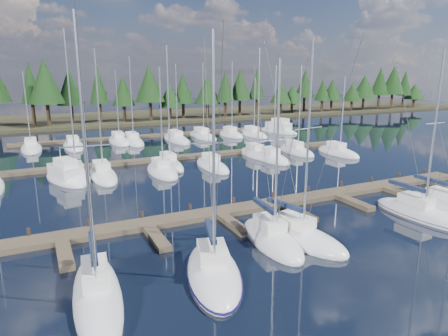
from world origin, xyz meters
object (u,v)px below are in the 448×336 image
front_sailboat_2 (272,238)px  front_sailboat_4 (419,213)px  motor_yacht_left (65,177)px  motor_yacht_right (278,130)px  front_sailboat_0 (97,295)px  front_sailboat_1 (213,272)px  main_dock (283,204)px  front_sailboat_3 (298,236)px

front_sailboat_2 → front_sailboat_4: front_sailboat_4 is taller
motor_yacht_left → motor_yacht_right: motor_yacht_right is taller
front_sailboat_4 → front_sailboat_0: bearing=-177.1°
front_sailboat_2 → front_sailboat_4: (13.48, -0.93, 0.00)m
front_sailboat_1 → motor_yacht_right: 57.42m
front_sailboat_4 → motor_yacht_left: 34.68m
front_sailboat_1 → front_sailboat_0: bearing=176.7°
front_sailboat_0 → motor_yacht_right: front_sailboat_0 is taller
main_dock → front_sailboat_4: bearing=-38.9°
front_sailboat_1 → motor_yacht_left: 26.41m
front_sailboat_1 → motor_yacht_right: (34.50, 45.90, 0.21)m
front_sailboat_3 → front_sailboat_0: bearing=-172.8°
motor_yacht_left → main_dock: bearing=-46.4°
front_sailboat_4 → motor_yacht_right: (15.46, 44.24, 0.21)m
front_sailboat_3 → motor_yacht_left: bearing=119.5°
main_dock → front_sailboat_2: bearing=-129.6°
front_sailboat_3 → front_sailboat_1: bearing=-164.2°
motor_yacht_left → front_sailboat_1: bearing=-77.1°
front_sailboat_2 → motor_yacht_left: 25.84m
front_sailboat_4 → motor_yacht_left: front_sailboat_4 is taller
front_sailboat_0 → front_sailboat_2: 12.15m
main_dock → front_sailboat_4: size_ratio=3.16×
main_dock → front_sailboat_2: size_ratio=3.36×
front_sailboat_0 → front_sailboat_1: front_sailboat_0 is taller
front_sailboat_3 → motor_yacht_left: 27.15m
motor_yacht_left → motor_yacht_right: bearing=26.5°
main_dock → front_sailboat_3: size_ratio=3.06×
front_sailboat_0 → front_sailboat_4: (25.43, 1.29, -0.01)m
front_sailboat_1 → motor_yacht_left: front_sailboat_1 is taller
main_dock → front_sailboat_3: bearing=-115.3°
front_sailboat_4 → front_sailboat_1: bearing=-175.0°
front_sailboat_3 → front_sailboat_4: front_sailboat_3 is taller
motor_yacht_right → front_sailboat_0: bearing=-131.9°
front_sailboat_0 → front_sailboat_3: size_ratio=1.03×
front_sailboat_3 → front_sailboat_2: bearing=166.1°
main_dock → motor_yacht_right: motor_yacht_right is taller
front_sailboat_0 → motor_yacht_left: size_ratio=1.71×
front_sailboat_0 → front_sailboat_4: size_ratio=1.07×
front_sailboat_0 → motor_yacht_left: bearing=88.9°
front_sailboat_0 → front_sailboat_4: 25.46m
front_sailboat_2 → front_sailboat_3: bearing=-13.9°
main_dock → front_sailboat_4: front_sailboat_4 is taller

